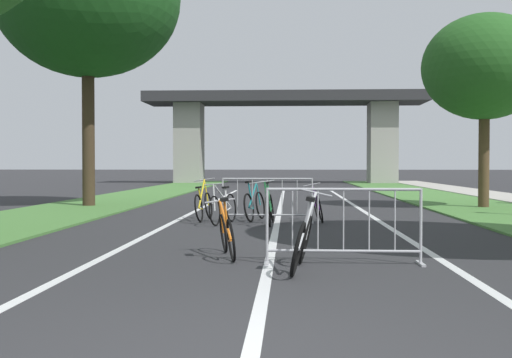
% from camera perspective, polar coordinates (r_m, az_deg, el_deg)
% --- Properties ---
extents(grass_verge_left, '(3.41, 50.06, 0.05)m').
position_cam_1_polar(grass_verge_left, '(25.65, -11.60, -1.70)').
color(grass_verge_left, '#477A38').
rests_on(grass_verge_left, ground).
extents(grass_verge_right, '(3.41, 50.06, 0.05)m').
position_cam_1_polar(grass_verge_right, '(25.52, 16.30, -1.74)').
color(grass_verge_right, '#477A38').
rests_on(grass_verge_right, ground).
extents(lane_stripe_center, '(0.14, 28.96, 0.01)m').
position_cam_1_polar(lane_stripe_center, '(18.85, 2.11, -2.83)').
color(lane_stripe_center, silver).
rests_on(lane_stripe_center, ground).
extents(lane_stripe_right_lane, '(0.14, 28.96, 0.01)m').
position_cam_1_polar(lane_stripe_right_lane, '(18.97, 9.55, -2.82)').
color(lane_stripe_right_lane, silver).
rests_on(lane_stripe_right_lane, ground).
extents(lane_stripe_left_lane, '(0.14, 28.96, 0.01)m').
position_cam_1_polar(lane_stripe_left_lane, '(19.04, -5.30, -2.79)').
color(lane_stripe_left_lane, silver).
rests_on(lane_stripe_left_lane, ground).
extents(overpass_bridge, '(19.88, 4.31, 6.44)m').
position_cam_1_polar(overpass_bridge, '(45.80, 2.61, 5.39)').
color(overpass_bridge, '#2D2D30').
rests_on(overpass_bridge, ground).
extents(tree_right_oak_near, '(3.83, 3.83, 6.00)m').
position_cam_1_polar(tree_right_oak_near, '(21.13, 19.77, 9.37)').
color(tree_right_oak_near, '#4C3823').
rests_on(tree_right_oak_near, ground).
extents(crowd_barrier_nearest, '(2.17, 0.45, 1.05)m').
position_cam_1_polar(crowd_barrier_nearest, '(8.86, 7.83, -4.24)').
color(crowd_barrier_nearest, '#ADADB2').
rests_on(crowd_barrier_nearest, ground).
extents(crowd_barrier_second, '(2.17, 0.47, 1.05)m').
position_cam_1_polar(crowd_barrier_second, '(14.98, 1.01, -1.94)').
color(crowd_barrier_second, '#ADADB2').
rests_on(crowd_barrier_second, ground).
extents(bicycle_purple_0, '(0.47, 1.61, 0.92)m').
position_cam_1_polar(bicycle_purple_0, '(15.37, 5.51, -2.44)').
color(bicycle_purple_0, black).
rests_on(bicycle_purple_0, ground).
extents(bicycle_yellow_1, '(0.52, 1.69, 1.03)m').
position_cam_1_polar(bicycle_yellow_1, '(15.58, -4.71, -2.33)').
color(bicycle_yellow_1, black).
rests_on(bicycle_yellow_1, ground).
extents(bicycle_orange_2, '(0.60, 1.56, 0.90)m').
position_cam_1_polar(bicycle_orange_2, '(9.44, -2.64, -4.87)').
color(bicycle_orange_2, black).
rests_on(bicycle_orange_2, ground).
extents(bicycle_teal_3, '(0.54, 1.65, 0.98)m').
position_cam_1_polar(bicycle_teal_3, '(15.53, -0.13, -2.32)').
color(bicycle_teal_3, black).
rests_on(bicycle_teal_3, ground).
extents(bicycle_green_4, '(0.43, 1.72, 1.03)m').
position_cam_1_polar(bicycle_green_4, '(14.44, 1.23, -2.59)').
color(bicycle_green_4, black).
rests_on(bicycle_green_4, ground).
extents(bicycle_silver_5, '(0.61, 1.72, 1.05)m').
position_cam_1_polar(bicycle_silver_5, '(8.27, 4.18, -5.56)').
color(bicycle_silver_5, black).
rests_on(bicycle_silver_5, ground).
extents(bicycle_white_6, '(0.64, 1.75, 0.96)m').
position_cam_1_polar(bicycle_white_6, '(14.68, -2.96, -2.53)').
color(bicycle_white_6, black).
rests_on(bicycle_white_6, ground).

